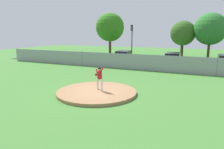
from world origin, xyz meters
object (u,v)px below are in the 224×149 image
baseball (112,93)px  traffic_light_near (132,36)px  parked_car_slate (123,57)px  parked_car_navy (173,60)px  traffic_cone_orange (98,58)px  pitcher_youth (99,76)px

baseball → traffic_light_near: traffic_light_near is taller
baseball → parked_car_slate: (-5.16, 15.05, 0.55)m
baseball → parked_car_navy: 14.55m
traffic_cone_orange → parked_car_slate: bearing=-15.6°
parked_car_slate → traffic_cone_orange: 4.90m
parked_car_slate → traffic_cone_orange: (-4.69, 1.31, -0.53)m
pitcher_youth → baseball: 1.52m
pitcher_youth → parked_car_slate: size_ratio=0.36×
pitcher_youth → parked_car_navy: bearing=78.7°
traffic_light_near → baseball: bearing=-74.3°
parked_car_navy → traffic_cone_orange: size_ratio=8.78×
pitcher_youth → traffic_light_near: (-4.31, 18.83, 2.42)m
pitcher_youth → traffic_light_near: traffic_light_near is taller
pitcher_youth → traffic_cone_orange: size_ratio=3.00×
parked_car_slate → pitcher_youth: bearing=-74.6°
parked_car_navy → traffic_cone_orange: parked_car_navy is taller
baseball → parked_car_slate: bearing=108.9°
parked_car_navy → parked_car_slate: bearing=174.9°
pitcher_youth → traffic_cone_orange: pitcher_youth is taller
parked_car_slate → traffic_light_near: traffic_light_near is taller
baseball → traffic_light_near: (-5.43, 19.27, 3.35)m
parked_car_navy → traffic_cone_orange: 11.70m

